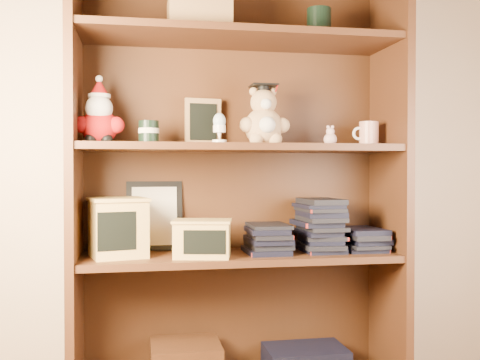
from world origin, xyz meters
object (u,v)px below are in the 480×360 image
at_px(teacher_mug, 368,134).
at_px(treats_box, 118,227).
at_px(bookcase, 237,191).
at_px(grad_teddy_bear, 264,121).

height_order(teacher_mug, treats_box, teacher_mug).
height_order(bookcase, grad_teddy_bear, bookcase).
xyz_separation_m(bookcase, teacher_mug, (0.50, -0.05, 0.22)).
bearing_deg(bookcase, grad_teddy_bear, -32.39).
bearing_deg(treats_box, bookcase, 6.75).
relative_size(bookcase, treats_box, 6.94).
xyz_separation_m(bookcase, grad_teddy_bear, (0.09, -0.06, 0.26)).
distance_m(bookcase, grad_teddy_bear, 0.28).
height_order(bookcase, teacher_mug, bookcase).
xyz_separation_m(grad_teddy_bear, teacher_mug, (0.41, 0.01, -0.04)).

